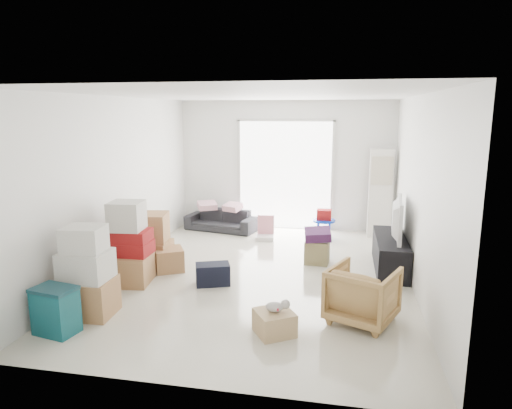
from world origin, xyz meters
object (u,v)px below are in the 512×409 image
object	(u,v)px
storage_bins	(56,310)
wood_crate	(274,323)
television	(391,233)
armchair	(363,292)
ottoman	(317,252)
kids_table	(324,218)
tv_console	(390,253)
ac_tower	(380,194)
sofa	(221,217)

from	to	relation	value
storage_bins	wood_crate	bearing A→B (deg)	10.68
television	armchair	bearing A→B (deg)	170.98
armchair	ottoman	size ratio (longest dim) A/B	1.96
ottoman	storage_bins	bearing A→B (deg)	-132.03
television	kids_table	world-z (taller)	television
tv_console	armchair	bearing A→B (deg)	-103.93
ac_tower	armchair	distance (m)	4.03
kids_table	wood_crate	world-z (taller)	kids_table
kids_table	armchair	bearing A→B (deg)	-80.13
tv_console	armchair	world-z (taller)	armchair
sofa	ottoman	world-z (taller)	sofa
sofa	kids_table	distance (m)	2.18
tv_console	wood_crate	xyz separation A→B (m)	(-1.48, -2.52, -0.12)
ac_tower	storage_bins	size ratio (longest dim) A/B	3.21
television	ottoman	xyz separation A→B (m)	(-1.16, 0.07, -0.40)
ottoman	wood_crate	bearing A→B (deg)	-97.03
ac_tower	storage_bins	xyz separation A→B (m)	(-3.85, -4.94, -0.60)
armchair	wood_crate	xyz separation A→B (m)	(-0.98, -0.51, -0.24)
television	storage_bins	xyz separation A→B (m)	(-3.90, -2.98, -0.31)
sofa	ottoman	bearing A→B (deg)	-27.98
ottoman	kids_table	bearing A→B (deg)	88.66
television	tv_console	bearing A→B (deg)	0.00
armchair	wood_crate	distance (m)	1.13
tv_console	ottoman	bearing A→B (deg)	176.75
television	kids_table	distance (m)	1.95
ottoman	wood_crate	xyz separation A→B (m)	(-0.32, -2.59, -0.06)
television	kids_table	xyz separation A→B (m)	(-1.12, 1.58, -0.17)
tv_console	ottoman	xyz separation A→B (m)	(-1.16, 0.07, -0.07)
tv_console	storage_bins	xyz separation A→B (m)	(-3.90, -2.98, 0.02)
storage_bins	ottoman	size ratio (longest dim) A/B	1.43
ac_tower	kids_table	world-z (taller)	ac_tower
armchair	ac_tower	bearing A→B (deg)	-73.06
armchair	storage_bins	distance (m)	3.54
tv_console	wood_crate	size ratio (longest dim) A/B	3.87
sofa	storage_bins	xyz separation A→B (m)	(-0.62, -4.79, -0.02)
ottoman	tv_console	bearing A→B (deg)	-3.25
television	wood_crate	bearing A→B (deg)	154.52
ac_tower	kids_table	xyz separation A→B (m)	(-1.07, -0.38, -0.46)
ac_tower	kids_table	size ratio (longest dim) A/B	2.99
ottoman	ac_tower	bearing A→B (deg)	59.71
storage_bins	television	bearing A→B (deg)	37.35
ac_tower	television	distance (m)	1.99
ac_tower	storage_bins	world-z (taller)	ac_tower
ac_tower	tv_console	distance (m)	2.06
television	armchair	size ratio (longest dim) A/B	1.45
tv_console	wood_crate	distance (m)	2.92
tv_console	television	xyz separation A→B (m)	(0.00, 0.00, 0.33)
storage_bins	kids_table	xyz separation A→B (m)	(2.78, 4.56, 0.14)
kids_table	wood_crate	xyz separation A→B (m)	(-0.35, -4.10, -0.28)
television	wood_crate	distance (m)	2.96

